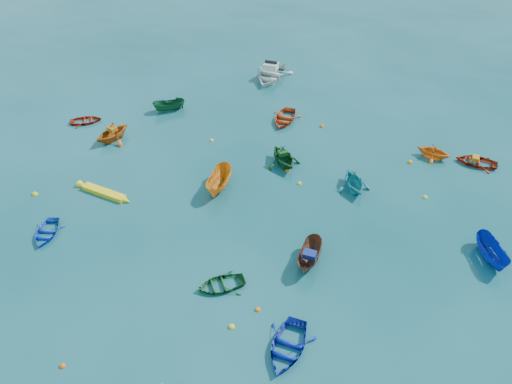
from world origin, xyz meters
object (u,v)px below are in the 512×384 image
(dinghy_blue_sw, at_px, (47,235))
(kayak_yellow, at_px, (104,194))
(dinghy_blue_se, at_px, (287,349))
(motorboat_white, at_px, (271,78))

(dinghy_blue_sw, bearing_deg, kayak_yellow, 58.60)
(dinghy_blue_se, bearing_deg, dinghy_blue_sw, 171.32)
(dinghy_blue_sw, xyz_separation_m, kayak_yellow, (1.36, 4.43, 0.00))
(kayak_yellow, distance_m, motorboat_white, 20.61)
(dinghy_blue_sw, height_order, kayak_yellow, dinghy_blue_sw)
(dinghy_blue_se, distance_m, motorboat_white, 28.94)
(motorboat_white, bearing_deg, dinghy_blue_sw, -104.23)
(dinghy_blue_se, distance_m, kayak_yellow, 16.45)
(dinghy_blue_sw, relative_size, kayak_yellow, 0.65)
(dinghy_blue_sw, distance_m, dinghy_blue_se, 16.11)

